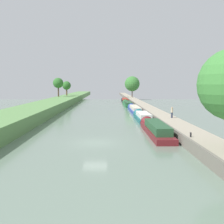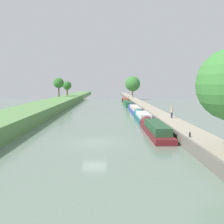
{
  "view_description": "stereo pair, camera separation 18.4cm",
  "coord_description": "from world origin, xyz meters",
  "views": [
    {
      "loc": [
        1.27,
        -26.47,
        6.05
      ],
      "look_at": [
        2.16,
        20.93,
        1.0
      ],
      "focal_mm": 41.5,
      "sensor_mm": 36.0,
      "label": 1
    },
    {
      "loc": [
        1.45,
        -26.48,
        6.05
      ],
      "look_at": [
        2.16,
        20.93,
        1.0
      ],
      "focal_mm": 41.5,
      "sensor_mm": 36.0,
      "label": 2
    }
  ],
  "objects": [
    {
      "name": "tree_rightbank_midnear",
      "position": [
        11.05,
        74.69,
        6.32
      ],
      "size": [
        5.83,
        5.83,
        8.15
      ],
      "color": "#4C3828",
      "rests_on": "right_towpath"
    },
    {
      "name": "narrowboat_black",
      "position": [
        7.43,
        63.59,
        0.55
      ],
      "size": [
        1.81,
        15.85,
        1.9
      ],
      "color": "black",
      "rests_on": "ground_plane"
    },
    {
      "name": "stone_quay",
      "position": [
        8.75,
        0.0,
        0.57
      ],
      "size": [
        0.25,
        260.0,
        1.14
      ],
      "color": "#6B665B",
      "rests_on": "ground_plane"
    },
    {
      "name": "narrowboat_teal",
      "position": [
        7.3,
        17.46,
        0.56
      ],
      "size": [
        2.18,
        11.25,
        2.07
      ],
      "color": "#195B60",
      "rests_on": "ground_plane"
    },
    {
      "name": "right_towpath",
      "position": [
        10.38,
        0.0,
        0.55
      ],
      "size": [
        3.02,
        260.0,
        1.09
      ],
      "color": "#9E937F",
      "rests_on": "ground_plane"
    },
    {
      "name": "mooring_bollard_near",
      "position": [
        9.17,
        -2.54,
        1.32
      ],
      "size": [
        0.16,
        0.16,
        0.45
      ],
      "color": "black",
      "rests_on": "right_towpath"
    },
    {
      "name": "narrowboat_green",
      "position": [
        7.14,
        48.42,
        0.5
      ],
      "size": [
        2.09,
        15.32,
        1.99
      ],
      "color": "#1E6033",
      "rests_on": "ground_plane"
    },
    {
      "name": "tree_leftbank_downstream",
      "position": [
        -14.0,
        71.58,
        5.63
      ],
      "size": [
        3.21,
        3.21,
        5.36
      ],
      "color": "brown",
      "rests_on": "left_grassy_bank"
    },
    {
      "name": "narrowboat_maroon",
      "position": [
        7.2,
        5.14,
        0.6
      ],
      "size": [
        2.17,
        13.35,
        2.24
      ],
      "color": "maroon",
      "rests_on": "ground_plane"
    },
    {
      "name": "narrowboat_blue",
      "position": [
        7.46,
        31.86,
        0.52
      ],
      "size": [
        1.99,
        15.55,
        1.93
      ],
      "color": "#283D93",
      "rests_on": "ground_plane"
    },
    {
      "name": "mooring_bollard_far",
      "position": [
        9.17,
        71.11,
        1.32
      ],
      "size": [
        0.16,
        0.16,
        0.45
      ],
      "color": "black",
      "rests_on": "right_towpath"
    },
    {
      "name": "person_walking",
      "position": [
        10.92,
        11.63,
        1.97
      ],
      "size": [
        0.34,
        0.34,
        1.66
      ],
      "color": "#282D42",
      "rests_on": "right_towpath"
    },
    {
      "name": "tree_leftbank_upstream",
      "position": [
        -15.31,
        61.9,
        6.53
      ],
      "size": [
        3.48,
        3.48,
        6.39
      ],
      "color": "#4C3828",
      "rests_on": "left_grassy_bank"
    },
    {
      "name": "ground_plane",
      "position": [
        0.0,
        0.0,
        0.0
      ],
      "size": [
        160.0,
        160.0,
        0.0
      ],
      "primitive_type": "plane",
      "color": "slate"
    }
  ]
}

